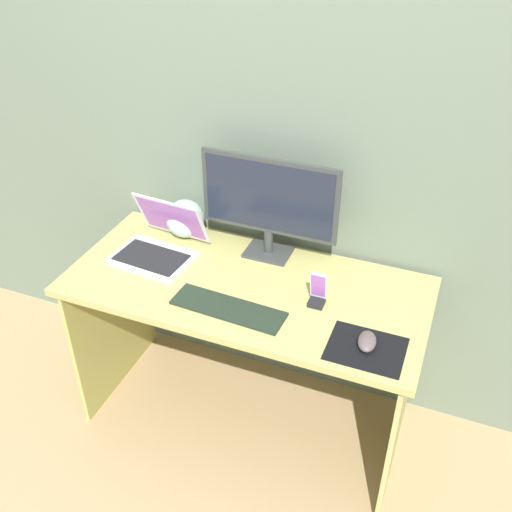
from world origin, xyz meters
TOP-DOWN VIEW (x-y plane):
  - ground_plane at (0.00, 0.00)m, footprint 8.00×8.00m
  - wall_back at (0.00, 0.35)m, footprint 6.00×0.04m
  - desk at (0.00, 0.00)m, footprint 1.36×0.62m
  - monitor at (0.01, 0.22)m, footprint 0.55×0.14m
  - laptop at (-0.40, 0.06)m, footprint 0.33×0.33m
  - fishbowl at (-0.37, 0.23)m, footprint 0.16×0.16m
  - keyboard_external at (-0.00, -0.16)m, footprint 0.42×0.14m
  - mousepad at (0.50, -0.18)m, footprint 0.25×0.20m
  - mouse at (0.50, -0.17)m, footprint 0.07×0.11m
  - phone_in_dock at (0.28, -0.02)m, footprint 0.06×0.06m

SIDE VIEW (x-z plane):
  - ground_plane at x=0.00m, z-range 0.00..0.00m
  - desk at x=0.00m, z-range 0.21..0.94m
  - mousepad at x=0.50m, z-range 0.73..0.74m
  - keyboard_external at x=0.00m, z-range 0.73..0.74m
  - mouse at x=0.50m, z-range 0.74..0.77m
  - laptop at x=-0.40m, z-range 0.67..0.88m
  - phone_in_dock at x=0.28m, z-range 0.71..0.85m
  - fishbowl at x=-0.37m, z-range 0.73..0.89m
  - monitor at x=0.01m, z-range 0.76..1.18m
  - wall_back at x=0.00m, z-range 0.00..2.50m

